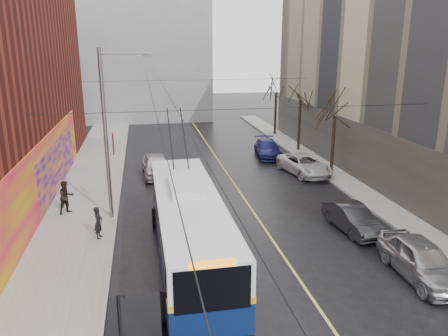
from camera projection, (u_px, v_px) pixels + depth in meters
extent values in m
plane|color=black|center=(280.00, 315.00, 15.29)|extent=(140.00, 140.00, 0.00)
cube|color=gray|center=(84.00, 207.00, 25.18)|extent=(4.00, 60.00, 0.15)
cube|color=gray|center=(357.00, 190.00, 28.20)|extent=(2.00, 60.00, 0.15)
cube|color=#BFB74C|center=(237.00, 188.00, 28.78)|extent=(0.12, 50.00, 0.01)
cube|color=#D1B904|center=(36.00, 188.00, 22.41)|extent=(0.08, 28.00, 4.00)
cube|color=#2905A8|center=(58.00, 165.00, 28.20)|extent=(0.06, 12.00, 3.20)
cube|color=#4C4742|center=(358.00, 153.00, 29.73)|extent=(0.06, 36.00, 4.00)
cube|color=gray|center=(126.00, 45.00, 54.25)|extent=(20.00, 12.00, 18.00)
cylinder|color=slate|center=(106.00, 138.00, 22.37)|extent=(0.20, 0.20, 9.00)
cube|color=#570C16|center=(113.00, 143.00, 22.52)|extent=(0.04, 0.60, 1.10)
cylinder|color=slate|center=(125.00, 53.00, 21.43)|extent=(2.40, 0.10, 0.10)
cube|color=slate|center=(147.00, 55.00, 21.65)|extent=(0.50, 0.22, 0.12)
cylinder|color=black|center=(151.00, 93.00, 27.07)|extent=(0.02, 60.00, 0.02)
cylinder|color=black|center=(167.00, 93.00, 27.25)|extent=(0.02, 60.00, 0.02)
cylinder|color=black|center=(244.00, 109.00, 19.19)|extent=(18.00, 0.02, 0.02)
cylinder|color=black|center=(197.00, 80.00, 34.31)|extent=(18.00, 0.02, 0.02)
cylinder|color=black|center=(333.00, 145.00, 31.42)|extent=(0.24, 0.24, 4.20)
cylinder|color=black|center=(299.00, 126.00, 38.00)|extent=(0.24, 0.24, 4.48)
cylinder|color=black|center=(275.00, 114.00, 44.63)|extent=(0.24, 0.24, 4.37)
cube|color=black|center=(136.00, 318.00, 15.13)|extent=(2.12, 3.09, 0.01)
ellipsoid|color=slate|center=(207.00, 81.00, 20.58)|extent=(0.44, 0.20, 0.12)
ellipsoid|color=slate|center=(179.00, 53.00, 21.76)|extent=(0.44, 0.20, 0.12)
ellipsoid|color=slate|center=(156.00, 85.00, 21.96)|extent=(0.44, 0.20, 0.12)
cube|color=#091744|center=(189.00, 241.00, 18.84)|extent=(2.72, 12.11, 1.51)
cube|color=silver|center=(189.00, 211.00, 18.45)|extent=(2.72, 12.11, 1.31)
cube|color=orange|center=(189.00, 225.00, 18.63)|extent=(2.76, 12.15, 0.22)
cube|color=black|center=(213.00, 290.00, 12.78)|extent=(2.32, 0.06, 1.41)
cube|color=black|center=(176.00, 174.00, 24.20)|extent=(2.32, 0.06, 1.21)
cube|color=black|center=(157.00, 215.00, 18.23)|extent=(0.13, 11.08, 1.01)
cube|color=black|center=(219.00, 211.00, 18.73)|extent=(0.13, 11.08, 1.01)
cube|color=silver|center=(186.00, 185.00, 19.18)|extent=(1.43, 3.03, 0.30)
cylinder|color=black|center=(165.00, 307.00, 14.92)|extent=(0.31, 1.01, 1.01)
cylinder|color=black|center=(240.00, 299.00, 15.41)|extent=(0.31, 1.01, 1.01)
cylinder|color=black|center=(155.00, 218.00, 22.52)|extent=(0.31, 1.01, 1.01)
cylinder|color=black|center=(205.00, 214.00, 23.01)|extent=(0.31, 1.01, 1.01)
cylinder|color=black|center=(170.00, 137.00, 22.04)|extent=(0.09, 3.50, 2.48)
cylinder|color=black|center=(184.00, 136.00, 22.17)|extent=(0.09, 3.50, 2.48)
imported|color=#A1A2A6|center=(421.00, 259.00, 17.60)|extent=(1.99, 4.65, 1.56)
imported|color=#2B2C2E|center=(352.00, 218.00, 22.07)|extent=(1.72, 4.11, 1.32)
imported|color=silver|center=(304.00, 164.00, 31.70)|extent=(3.13, 5.36, 1.40)
imported|color=navy|center=(268.00, 149.00, 36.57)|extent=(2.50, 4.90, 1.36)
imported|color=silver|center=(156.00, 165.00, 31.20)|extent=(2.06, 4.68, 1.57)
imported|color=black|center=(98.00, 223.00, 20.82)|extent=(0.48, 0.64, 1.58)
imported|color=black|center=(66.00, 197.00, 23.86)|extent=(1.13, 1.08, 1.83)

